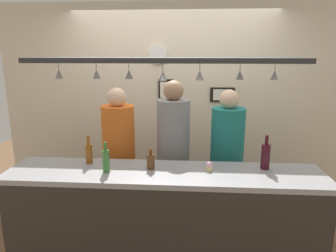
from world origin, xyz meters
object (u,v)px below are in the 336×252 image
(person_left_orange_shirt, at_px, (119,150))
(cupcake, at_px, (209,167))
(bottle_beer_brown_stubby, at_px, (151,161))
(picture_frame_lower_pair, at_px, (222,95))
(person_middle_grey_shirt, at_px, (173,147))
(bottle_beer_amber_tall, at_px, (89,153))
(bottle_beer_green_import, at_px, (106,160))
(bottle_wine_dark_red, at_px, (266,156))
(person_right_teal_shirt, at_px, (227,153))
(picture_frame_crest, at_px, (166,90))
(wall_clock, at_px, (158,55))

(person_left_orange_shirt, relative_size, cupcake, 21.29)
(person_left_orange_shirt, xyz_separation_m, bottle_beer_brown_stubby, (0.41, -0.57, 0.10))
(picture_frame_lower_pair, bearing_deg, person_middle_grey_shirt, -126.08)
(person_middle_grey_shirt, xyz_separation_m, bottle_beer_amber_tall, (-0.74, -0.48, 0.08))
(bottle_beer_green_import, bearing_deg, person_left_orange_shirt, 94.17)
(bottle_wine_dark_red, bearing_deg, person_middle_grey_shirt, 148.61)
(bottle_beer_amber_tall, bearing_deg, person_right_teal_shirt, 20.41)
(picture_frame_lower_pair, bearing_deg, bottle_wine_dark_red, -78.71)
(cupcake, bearing_deg, bottle_beer_brown_stubby, 179.16)
(person_right_teal_shirt, bearing_deg, bottle_beer_amber_tall, -159.59)
(person_left_orange_shirt, distance_m, bottle_wine_dark_red, 1.49)
(person_right_teal_shirt, bearing_deg, bottle_wine_dark_red, -62.06)
(bottle_beer_brown_stubby, xyz_separation_m, picture_frame_lower_pair, (0.73, 1.35, 0.39))
(bottle_beer_brown_stubby, bearing_deg, picture_frame_crest, 89.01)
(bottle_wine_dark_red, bearing_deg, bottle_beer_green_import, -172.85)
(bottle_beer_brown_stubby, relative_size, cupcake, 2.31)
(cupcake, bearing_deg, bottle_beer_amber_tall, 174.65)
(person_right_teal_shirt, bearing_deg, bottle_beer_green_import, -148.24)
(person_right_teal_shirt, distance_m, bottle_wine_dark_red, 0.59)
(wall_clock, bearing_deg, bottle_beer_brown_stubby, -87.09)
(person_right_teal_shirt, bearing_deg, cupcake, -110.73)
(picture_frame_crest, xyz_separation_m, wall_clock, (-0.09, -0.01, 0.42))
(picture_frame_lower_pair, bearing_deg, bottle_beer_brown_stubby, -118.39)
(bottle_beer_brown_stubby, bearing_deg, bottle_wine_dark_red, 4.21)
(bottle_beer_amber_tall, relative_size, picture_frame_lower_pair, 0.87)
(bottle_beer_brown_stubby, height_order, wall_clock, wall_clock)
(picture_frame_crest, bearing_deg, wall_clock, -176.12)
(person_middle_grey_shirt, relative_size, bottle_wine_dark_red, 5.79)
(wall_clock, bearing_deg, person_left_orange_shirt, -114.04)
(person_right_teal_shirt, bearing_deg, person_left_orange_shirt, 180.00)
(person_middle_grey_shirt, relative_size, person_right_teal_shirt, 1.05)
(picture_frame_lower_pair, bearing_deg, picture_frame_crest, 180.00)
(bottle_beer_amber_tall, bearing_deg, bottle_beer_brown_stubby, -9.24)
(picture_frame_lower_pair, relative_size, wall_clock, 1.36)
(picture_frame_crest, xyz_separation_m, picture_frame_lower_pair, (0.71, 0.00, -0.06))
(person_right_teal_shirt, xyz_separation_m, bottle_beer_brown_stubby, (-0.72, -0.57, 0.10))
(bottle_wine_dark_red, relative_size, bottle_beer_green_import, 1.15)
(bottle_beer_amber_tall, bearing_deg, wall_clock, 68.08)
(bottle_beer_green_import, height_order, picture_frame_crest, picture_frame_crest)
(person_middle_grey_shirt, relative_size, cupcake, 22.28)
(person_right_teal_shirt, height_order, bottle_beer_amber_tall, person_right_teal_shirt)
(person_right_teal_shirt, bearing_deg, wall_clock, 135.62)
(person_right_teal_shirt, height_order, picture_frame_lower_pair, person_right_teal_shirt)
(picture_frame_crest, relative_size, wall_clock, 1.18)
(bottle_beer_amber_tall, height_order, picture_frame_crest, picture_frame_crest)
(person_right_teal_shirt, bearing_deg, person_middle_grey_shirt, 180.00)
(bottle_wine_dark_red, xyz_separation_m, cupcake, (-0.49, -0.08, -0.08))
(person_middle_grey_shirt, distance_m, bottle_wine_dark_red, 0.97)
(person_left_orange_shirt, relative_size, picture_frame_crest, 6.39)
(person_right_teal_shirt, xyz_separation_m, bottle_beer_amber_tall, (-1.29, -0.48, 0.13))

